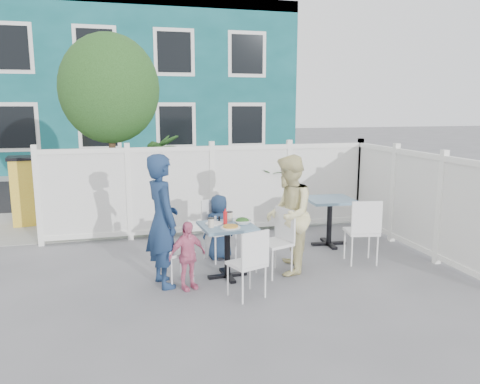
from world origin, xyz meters
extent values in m
plane|color=slate|center=(0.00, 0.00, 0.00)|extent=(80.00, 80.00, 0.00)
cube|color=gray|center=(0.00, 3.80, 0.01)|extent=(24.00, 2.60, 0.01)
cube|color=black|center=(0.00, 7.50, 0.00)|extent=(24.00, 5.00, 0.01)
cube|color=gray|center=(0.00, 10.60, 0.01)|extent=(24.00, 1.60, 0.01)
cube|color=#0F4E51|center=(-0.50, 14.00, 3.00)|extent=(11.00, 6.00, 6.00)
cube|color=black|center=(-3.00, 11.02, 1.60)|extent=(1.20, 0.04, 1.40)
cube|color=black|center=(1.00, 11.02, 1.60)|extent=(1.20, 0.04, 1.40)
cube|color=black|center=(-3.00, 11.02, 4.10)|extent=(1.20, 0.04, 1.40)
cube|color=black|center=(1.00, 11.02, 4.10)|extent=(1.20, 0.04, 1.40)
cube|color=white|center=(0.10, 2.40, 0.82)|extent=(5.80, 0.04, 1.40)
cube|color=white|center=(0.10, 2.40, 1.56)|extent=(5.86, 0.08, 0.08)
cube|color=white|center=(0.10, 2.40, 0.06)|extent=(5.86, 0.08, 0.12)
cube|color=white|center=(3.00, 0.60, 0.82)|extent=(0.04, 3.60, 1.40)
cube|color=white|center=(3.00, 0.60, 1.56)|extent=(0.08, 3.66, 0.08)
cube|color=white|center=(3.00, 0.60, 0.06)|extent=(0.08, 3.66, 0.12)
cylinder|color=#382316|center=(-1.60, 3.30, 1.20)|extent=(0.12, 0.12, 2.40)
ellipsoid|color=#1C3B16|center=(-1.60, 3.30, 2.60)|extent=(1.80, 1.62, 1.98)
cube|color=gold|center=(-3.18, 4.00, 0.64)|extent=(0.74, 0.57, 1.28)
imported|color=#1C3B16|center=(-0.76, 3.10, 0.89)|extent=(1.39, 1.39, 1.77)
imported|color=#1C3B16|center=(1.37, 3.00, 0.75)|extent=(1.79, 1.78, 1.50)
cube|color=teal|center=(-0.12, 0.22, 0.71)|extent=(0.74, 0.74, 0.04)
cylinder|color=black|center=(-0.12, 0.22, 0.35)|extent=(0.08, 0.08, 0.67)
cube|color=black|center=(-0.12, 0.22, 0.02)|extent=(0.55, 0.12, 0.04)
cube|color=black|center=(-0.12, 0.22, 0.02)|extent=(0.12, 0.55, 0.04)
cube|color=teal|center=(1.85, 1.25, 0.77)|extent=(0.80, 0.80, 0.04)
cylinder|color=black|center=(1.85, 1.25, 0.38)|extent=(0.09, 0.09, 0.73)
cube|color=black|center=(1.85, 1.25, 0.02)|extent=(0.59, 0.13, 0.04)
cube|color=black|center=(1.85, 1.25, 0.02)|extent=(0.13, 0.59, 0.04)
cube|color=white|center=(-0.81, 0.22, 0.42)|extent=(0.48, 0.49, 0.04)
cube|color=white|center=(-0.98, 0.16, 0.65)|extent=(0.16, 0.37, 0.42)
cylinder|color=white|center=(-0.73, 0.43, 0.21)|extent=(0.02, 0.02, 0.42)
cylinder|color=white|center=(-0.61, 0.12, 0.21)|extent=(0.02, 0.02, 0.42)
cylinder|color=white|center=(-1.02, 0.32, 0.21)|extent=(0.02, 0.02, 0.42)
cylinder|color=white|center=(-0.90, 0.01, 0.21)|extent=(0.02, 0.02, 0.42)
cube|color=white|center=(0.52, 0.16, 0.44)|extent=(0.51, 0.52, 0.04)
cube|color=white|center=(0.70, 0.22, 0.69)|extent=(0.17, 0.40, 0.44)
cylinder|color=white|center=(0.42, -0.06, 0.22)|extent=(0.02, 0.02, 0.44)
cylinder|color=white|center=(0.30, 0.27, 0.22)|extent=(0.02, 0.02, 0.44)
cylinder|color=white|center=(0.74, 0.05, 0.22)|extent=(0.02, 0.02, 0.44)
cylinder|color=white|center=(0.62, 0.38, 0.22)|extent=(0.02, 0.02, 0.44)
cube|color=white|center=(-0.07, 0.97, 0.44)|extent=(0.51, 0.50, 0.04)
cube|color=white|center=(-0.13, 1.15, 0.68)|extent=(0.40, 0.16, 0.44)
cylinder|color=white|center=(0.15, 0.87, 0.22)|extent=(0.02, 0.02, 0.44)
cylinder|color=white|center=(-0.18, 0.76, 0.22)|extent=(0.02, 0.02, 0.44)
cylinder|color=white|center=(0.05, 1.19, 0.22)|extent=(0.02, 0.02, 0.44)
cylinder|color=white|center=(-0.29, 1.07, 0.22)|extent=(0.02, 0.02, 0.44)
cube|color=white|center=(-0.05, -0.48, 0.42)|extent=(0.49, 0.48, 0.04)
cube|color=white|center=(0.01, -0.65, 0.65)|extent=(0.38, 0.16, 0.42)
cylinder|color=white|center=(-0.26, -0.39, 0.21)|extent=(0.02, 0.02, 0.42)
cylinder|color=white|center=(0.05, -0.28, 0.21)|extent=(0.02, 0.02, 0.42)
cylinder|color=white|center=(-0.15, -0.69, 0.21)|extent=(0.02, 0.02, 0.42)
cylinder|color=white|center=(0.16, -0.58, 0.21)|extent=(0.02, 0.02, 0.42)
cube|color=white|center=(1.93, 0.32, 0.47)|extent=(0.51, 0.49, 0.04)
cube|color=white|center=(1.89, 0.13, 0.73)|extent=(0.44, 0.11, 0.47)
cylinder|color=white|center=(1.77, 0.53, 0.24)|extent=(0.03, 0.03, 0.47)
cylinder|color=white|center=(2.14, 0.46, 0.24)|extent=(0.03, 0.03, 0.47)
cylinder|color=white|center=(1.71, 0.18, 0.24)|extent=(0.03, 0.03, 0.47)
cylinder|color=white|center=(2.08, 0.11, 0.24)|extent=(0.03, 0.03, 0.47)
imported|color=navy|center=(-0.99, 0.16, 0.86)|extent=(0.55, 0.70, 1.71)
imported|color=#D5C151|center=(0.74, 0.21, 0.82)|extent=(0.88, 0.97, 1.64)
imported|color=#1A2C49|center=(-0.07, 1.03, 0.49)|extent=(0.52, 0.37, 0.99)
imported|color=#D96A90|center=(-0.71, -0.06, 0.44)|extent=(0.56, 0.39, 0.88)
cylinder|color=white|center=(-0.12, 0.05, 0.74)|extent=(0.26, 0.26, 0.02)
cylinder|color=white|center=(-0.28, 0.31, 0.74)|extent=(0.24, 0.24, 0.02)
imported|color=white|center=(0.09, 0.22, 0.76)|extent=(0.24, 0.24, 0.06)
cylinder|color=beige|center=(-0.35, 0.16, 0.79)|extent=(0.08, 0.08, 0.12)
cylinder|color=beige|center=(-0.04, 0.43, 0.79)|extent=(0.08, 0.08, 0.12)
cylinder|color=red|center=(-0.14, 0.27, 0.82)|extent=(0.05, 0.05, 0.17)
cylinder|color=white|center=(-0.23, 0.48, 0.76)|extent=(0.03, 0.03, 0.07)
cylinder|color=black|center=(-0.18, 0.47, 0.76)|extent=(0.03, 0.03, 0.07)
camera|label=1|loc=(-1.47, -5.68, 2.30)|focal=35.00mm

